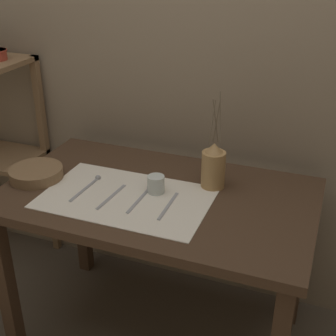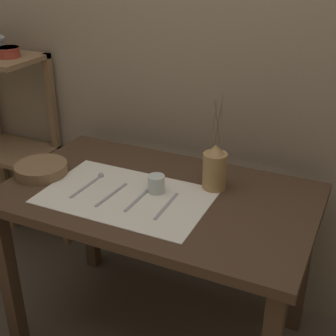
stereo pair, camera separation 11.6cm
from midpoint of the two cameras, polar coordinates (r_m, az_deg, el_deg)
The scene contains 13 objects.
ground_plane at distance 2.35m, azimuth 0.42°, elevation -19.43°, with size 12.00×12.00×0.00m, color brown.
stone_wall_back at distance 2.15m, azimuth 6.05°, elevation 13.10°, with size 7.00×0.06×2.40m.
wooden_table at distance 1.94m, azimuth 0.49°, elevation -5.69°, with size 1.26×0.75×0.76m.
wooden_shelf_unit at distance 2.65m, azimuth -17.54°, elevation 5.53°, with size 0.46×0.32×1.16m.
linen_cloth at distance 1.86m, azimuth -3.34°, elevation -3.44°, with size 0.66×0.42×0.00m.
pitcher_with_flowers at distance 1.89m, azimuth 7.48°, elevation -0.05°, with size 0.10×0.10×0.40m.
wooden_bowl at distance 2.08m, azimuth -13.66°, elevation -0.15°, with size 0.22×0.22×0.05m.
glass_tumbler_near at distance 1.87m, azimuth 0.31°, elevation -2.01°, with size 0.07×0.07×0.07m.
spoon_outer at distance 1.98m, azimuth -7.24°, elevation -1.49°, with size 0.03×0.22×0.02m.
knife_center at distance 1.87m, azimuth -5.14°, elevation -3.29°, with size 0.03×0.21×0.00m.
spoon_inner at distance 1.88m, azimuth -0.96°, elevation -2.93°, with size 0.02×0.22×0.02m.
fork_outer at distance 1.79m, azimuth 1.68°, elevation -4.67°, with size 0.02×0.21×0.00m.
metal_pot_small at distance 2.45m, azimuth -17.67°, elevation 13.37°, with size 0.12×0.12×0.05m.
Camera 2 is at (0.73, -1.47, 1.69)m, focal length 50.00 mm.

